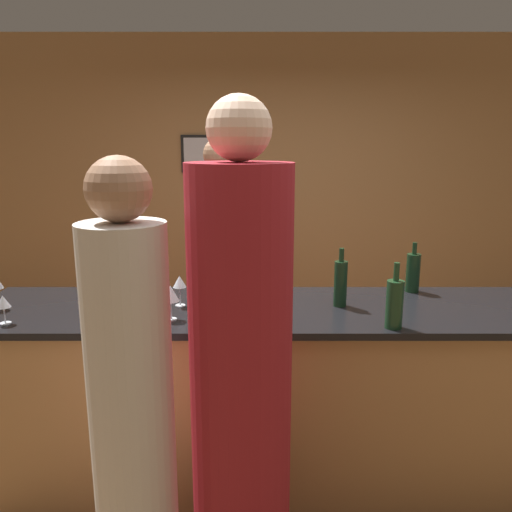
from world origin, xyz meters
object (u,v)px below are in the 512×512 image
at_px(guest_0, 130,418).
at_px(guest_1, 239,387).
at_px(wine_bottle_1, 392,303).
at_px(bartender, 219,289).
at_px(wine_bottle_0, 411,272).
at_px(wine_bottle_2, 338,283).

relative_size(guest_0, guest_1, 0.90).
bearing_deg(guest_0, wine_bottle_1, 25.11).
relative_size(bartender, wine_bottle_1, 6.08).
height_order(bartender, guest_1, guest_1).
distance_m(bartender, guest_1, 1.48).
distance_m(guest_1, wine_bottle_1, 0.83).
distance_m(bartender, wine_bottle_1, 1.38).
distance_m(bartender, guest_0, 1.57).
bearing_deg(wine_bottle_1, bartender, 129.71).
bearing_deg(wine_bottle_0, guest_0, -141.09).
xyz_separation_m(bartender, wine_bottle_1, (0.87, -1.05, 0.24)).
distance_m(guest_1, wine_bottle_0, 1.40).
bearing_deg(wine_bottle_0, bartender, 157.66).
bearing_deg(guest_0, wine_bottle_0, 38.91).
relative_size(wine_bottle_0, wine_bottle_2, 0.93).
relative_size(guest_1, wine_bottle_1, 6.50).
height_order(bartender, wine_bottle_1, bartender).
bearing_deg(guest_1, guest_0, -167.35).
bearing_deg(wine_bottle_0, wine_bottle_1, -114.36).
xyz_separation_m(wine_bottle_0, wine_bottle_2, (-0.46, -0.26, 0.01)).
distance_m(bartender, wine_bottle_0, 1.25).
bearing_deg(guest_0, bartender, 81.96).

